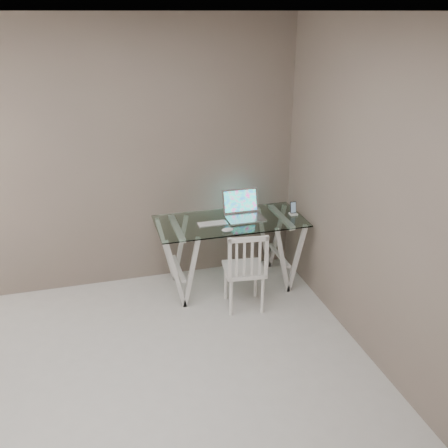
{
  "coord_description": "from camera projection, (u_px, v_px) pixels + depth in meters",
  "views": [
    {
      "loc": [
        -0.11,
        -2.63,
        2.7
      ],
      "look_at": [
        1.05,
        1.52,
        0.85
      ],
      "focal_mm": 40.0,
      "sensor_mm": 36.0,
      "label": 1
    }
  ],
  "objects": [
    {
      "name": "room",
      "position": [
        103.0,
        205.0,
        2.75
      ],
      "size": [
        4.5,
        4.52,
        2.71
      ],
      "color": "beige",
      "rests_on": "ground"
    },
    {
      "name": "mouse",
      "position": [
        227.0,
        230.0,
        4.78
      ],
      "size": [
        0.11,
        0.07,
        0.04
      ],
      "primitive_type": "ellipsoid",
      "color": "white",
      "rests_on": "desk"
    },
    {
      "name": "desk",
      "position": [
        230.0,
        253.0,
        5.18
      ],
      "size": [
        1.5,
        0.7,
        0.75
      ],
      "color": "silver",
      "rests_on": "ground"
    },
    {
      "name": "laptop",
      "position": [
        243.0,
        211.0,
        5.11
      ],
      "size": [
        0.38,
        0.34,
        0.26
      ],
      "color": "#B3B3B7",
      "rests_on": "desk"
    },
    {
      "name": "keyboard",
      "position": [
        212.0,
        224.0,
        4.96
      ],
      "size": [
        0.3,
        0.13,
        0.01
      ],
      "primitive_type": "cube",
      "color": "silver",
      "rests_on": "desk"
    },
    {
      "name": "phone_dock",
      "position": [
        293.0,
        211.0,
        5.17
      ],
      "size": [
        0.08,
        0.08,
        0.14
      ],
      "color": "white",
      "rests_on": "desk"
    },
    {
      "name": "chair",
      "position": [
        246.0,
        268.0,
        4.72
      ],
      "size": [
        0.42,
        0.42,
        0.83
      ],
      "rotation": [
        0.0,
        0.0,
        -0.12
      ],
      "color": "white",
      "rests_on": "ground"
    }
  ]
}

